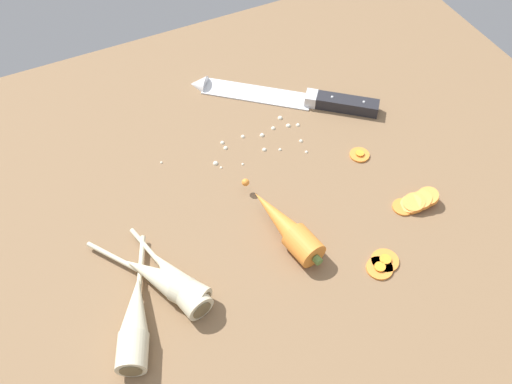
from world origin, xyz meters
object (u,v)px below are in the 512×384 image
(parsnip_front, at_px, (164,281))
(carrot_slice_stray_near, at_px, (380,268))
(parsnip_mid_right, at_px, (135,321))
(whole_carrot, at_px, (286,227))
(carrot_slice_stray_mid, at_px, (360,154))
(carrot_slice_stack, at_px, (416,202))
(chefs_knife, at_px, (279,95))
(parsnip_mid_left, at_px, (177,281))
(carrot_slice_stray_far, at_px, (385,260))

(parsnip_front, distance_m, carrot_slice_stray_near, 0.30)
(parsnip_front, xyz_separation_m, parsnip_mid_right, (-0.05, -0.04, -0.00))
(whole_carrot, relative_size, carrot_slice_stray_mid, 5.47)
(carrot_slice_stack, bearing_deg, whole_carrot, 169.66)
(carrot_slice_stack, xyz_separation_m, carrot_slice_stray_near, (-0.11, -0.07, -0.00))
(whole_carrot, height_order, carrot_slice_stray_mid, whole_carrot)
(parsnip_front, relative_size, carrot_slice_stack, 2.43)
(parsnip_front, height_order, carrot_slice_stray_mid, parsnip_front)
(chefs_knife, distance_m, parsnip_mid_right, 0.49)
(parsnip_mid_left, height_order, carrot_slice_stack, parsnip_mid_left)
(parsnip_mid_left, distance_m, carrot_slice_stray_near, 0.29)
(parsnip_front, relative_size, carrot_slice_stray_mid, 5.41)
(carrot_slice_stray_near, height_order, carrot_slice_stray_far, same)
(carrot_slice_stack, height_order, carrot_slice_stray_mid, carrot_slice_stack)
(carrot_slice_stray_mid, distance_m, carrot_slice_stray_far, 0.21)
(carrot_slice_stray_near, relative_size, carrot_slice_stray_far, 0.96)
(parsnip_mid_left, bearing_deg, parsnip_mid_right, -155.54)
(parsnip_mid_left, relative_size, carrot_slice_stray_near, 4.60)
(chefs_knife, bearing_deg, carrot_slice_stray_near, -95.36)
(carrot_slice_stray_mid, bearing_deg, parsnip_mid_left, -163.86)
(parsnip_mid_right, distance_m, carrot_slice_stray_mid, 0.45)
(carrot_slice_stray_near, bearing_deg, carrot_slice_stray_mid, 65.30)
(chefs_knife, height_order, parsnip_mid_left, parsnip_mid_left)
(carrot_slice_stray_near, distance_m, carrot_slice_stray_far, 0.02)
(carrot_slice_stray_mid, bearing_deg, parsnip_mid_right, -162.44)
(chefs_knife, relative_size, parsnip_mid_left, 1.65)
(chefs_knife, distance_m, carrot_slice_stray_far, 0.38)
(chefs_knife, height_order, carrot_slice_stray_mid, chefs_knife)
(parsnip_mid_right, height_order, carrot_slice_stray_mid, parsnip_mid_right)
(chefs_knife, distance_m, parsnip_front, 0.43)
(chefs_knife, height_order, parsnip_front, parsnip_front)
(parsnip_mid_left, relative_size, carrot_slice_stack, 2.41)
(whole_carrot, height_order, carrot_slice_stray_far, whole_carrot)
(parsnip_mid_left, xyz_separation_m, carrot_slice_stray_near, (0.27, -0.09, -0.02))
(parsnip_front, bearing_deg, parsnip_mid_right, -143.87)
(chefs_knife, bearing_deg, parsnip_mid_left, -136.61)
(parsnip_mid_left, bearing_deg, whole_carrot, 5.17)
(carrot_slice_stack, relative_size, carrot_slice_stray_near, 1.91)
(carrot_slice_stray_far, bearing_deg, carrot_slice_stack, 33.61)
(parsnip_mid_right, bearing_deg, whole_carrot, 11.02)
(whole_carrot, bearing_deg, carrot_slice_stray_mid, 25.60)
(parsnip_mid_left, bearing_deg, carrot_slice_stray_near, -19.32)
(whole_carrot, bearing_deg, carrot_slice_stack, -10.34)
(carrot_slice_stack, height_order, carrot_slice_stray_near, carrot_slice_stack)
(parsnip_front, distance_m, carrot_slice_stack, 0.40)
(parsnip_mid_right, bearing_deg, parsnip_mid_left, 24.46)
(carrot_slice_stray_mid, relative_size, carrot_slice_stray_far, 0.82)
(whole_carrot, xyz_separation_m, carrot_slice_stray_near, (0.09, -0.11, -0.02))
(carrot_slice_stack, bearing_deg, parsnip_front, 175.72)
(parsnip_mid_right, bearing_deg, chefs_knife, 40.47)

